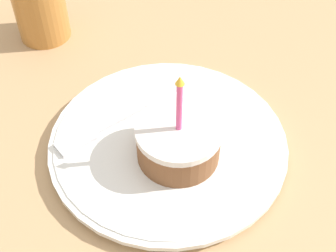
% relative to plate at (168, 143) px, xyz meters
% --- Properties ---
extents(ground_plane, '(2.40, 2.40, 0.04)m').
position_rel_plate_xyz_m(ground_plane, '(0.02, 0.01, -0.03)').
color(ground_plane, tan).
rests_on(ground_plane, ground).
extents(plate, '(0.28, 0.28, 0.02)m').
position_rel_plate_xyz_m(plate, '(0.00, 0.00, 0.00)').
color(plate, white).
rests_on(plate, ground_plane).
extents(cake_slice, '(0.10, 0.10, 0.12)m').
position_rel_plate_xyz_m(cake_slice, '(-0.02, 0.02, 0.03)').
color(cake_slice, brown).
rests_on(cake_slice, plate).
extents(fork, '(0.12, 0.17, 0.00)m').
position_rel_plate_xyz_m(fork, '(0.07, -0.01, 0.01)').
color(fork, silver).
rests_on(fork, plate).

